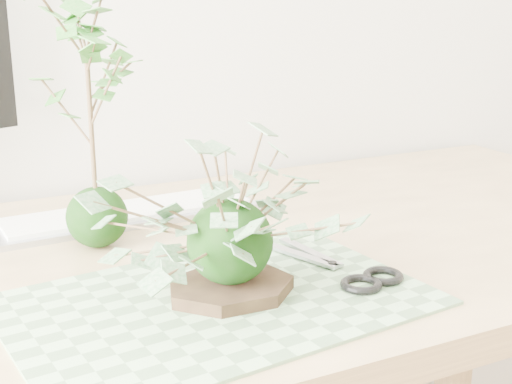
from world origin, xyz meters
TOP-DOWN VIEW (x-y plane):
  - desk at (-0.03, 1.23)m, footprint 1.60×0.70m
  - cutting_mat at (-0.08, 1.07)m, footprint 0.49×0.35m
  - stone_dish at (-0.07, 1.07)m, footprint 0.16×0.16m
  - ivy_kokedama at (-0.07, 1.07)m, footprint 0.36×0.36m
  - maple_kokedama at (-0.16, 1.31)m, footprint 0.23×0.23m
  - keyboard at (-0.08, 1.41)m, footprint 0.41×0.14m
  - scissors at (0.08, 1.05)m, footprint 0.10×0.20m

SIDE VIEW (x-z plane):
  - desk at x=-0.03m, z-range 0.28..1.02m
  - cutting_mat at x=-0.08m, z-range 0.74..0.74m
  - keyboard at x=-0.08m, z-range 0.74..0.75m
  - scissors at x=0.08m, z-range 0.74..0.75m
  - stone_dish at x=-0.07m, z-range 0.74..0.76m
  - ivy_kokedama at x=-0.07m, z-range 0.76..0.95m
  - maple_kokedama at x=-0.16m, z-range 0.81..1.16m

